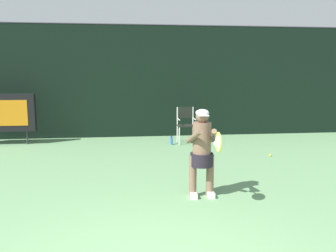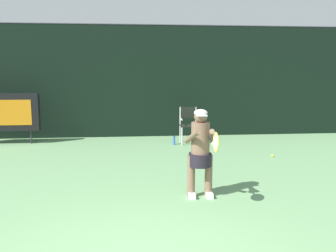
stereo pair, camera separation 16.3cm
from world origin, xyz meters
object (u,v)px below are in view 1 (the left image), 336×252
Objects in this scene: water_bottle at (171,141)px; tennis_racket at (218,142)px; umpire_chair at (186,123)px; tennis_player at (202,149)px; tennis_ball_loose at (270,155)px.

tennis_racket is (0.06, -5.05, 0.94)m from water_bottle.
tennis_racket is (-0.41, -5.26, 0.44)m from umpire_chair.
umpire_chair is 5.30m from tennis_racket.
tennis_player reaches higher than tennis_racket.
umpire_chair reaches higher than water_bottle.
water_bottle is 5.13m from tennis_racket.
tennis_player reaches higher than tennis_ball_loose.
tennis_player is 2.50× the size of tennis_racket.
umpire_chair is 4.08× the size of water_bottle.
tennis_player is 22.11× the size of tennis_ball_loose.
umpire_chair is 0.72× the size of tennis_player.
water_bottle is 0.18× the size of tennis_player.
tennis_player is (-0.53, -4.69, 0.21)m from umpire_chair.
umpire_chair is 0.71m from water_bottle.
tennis_racket is (0.12, -0.58, 0.24)m from tennis_player.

